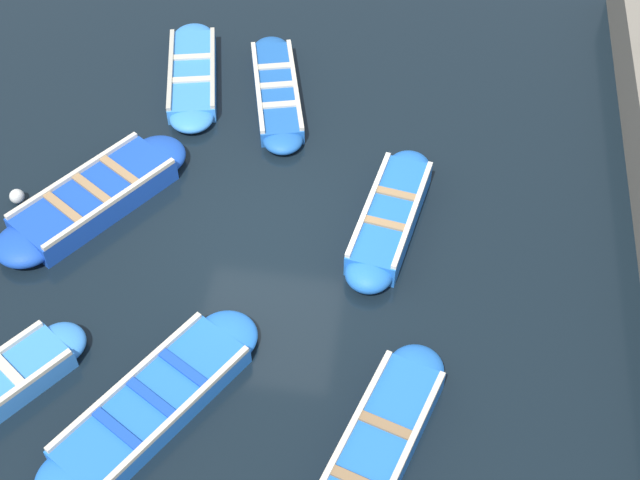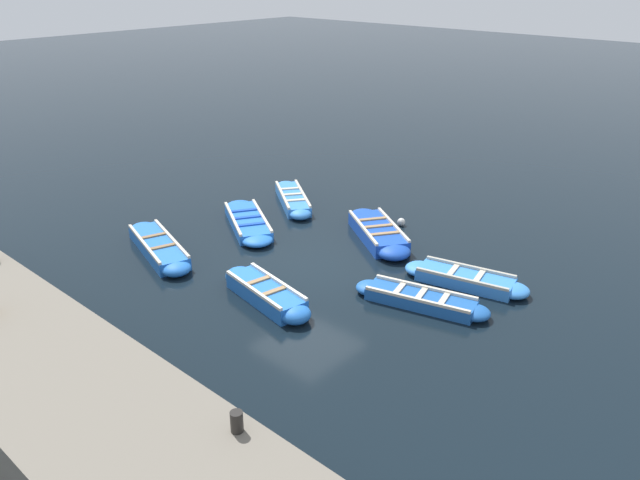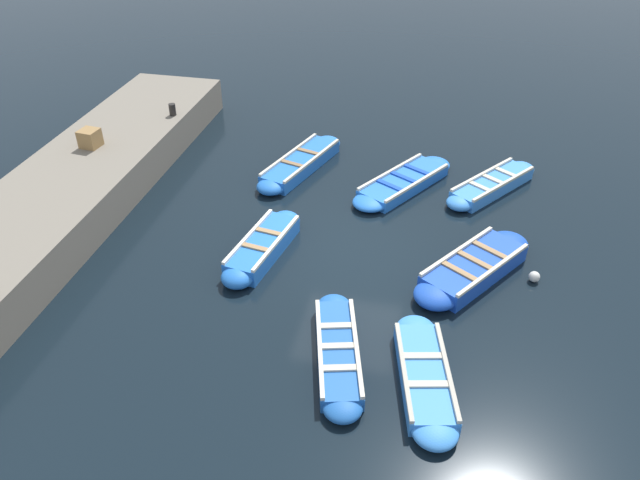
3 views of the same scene
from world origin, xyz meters
The scene contains 11 objects.
ground_plane centered at (0.00, 0.00, 0.00)m, with size 120.00×120.00×0.00m, color black.
boat_alongside centered at (-0.84, -3.34, 0.15)m, with size 2.73×3.71×0.36m.
boat_stern_in centered at (-3.20, -3.70, 0.17)m, with size 2.62×3.26×0.39m.
boat_outer_left centered at (-0.35, 3.38, 0.15)m, with size 1.53×3.40×0.36m.
boat_drifting centered at (-1.99, 3.63, 0.15)m, with size 1.48×3.31×0.37m.
boat_centre centered at (1.99, 0.49, 0.20)m, with size 1.26×3.24×0.47m.
boat_mid_row centered at (2.15, -3.75, 0.18)m, with size 1.91×3.91×0.42m.
boat_bow_out centered at (-2.79, 0.24, 0.20)m, with size 2.82×3.56×0.46m.
quay_wall centered at (7.34, 0.00, 0.51)m, with size 2.93×14.95×1.01m.
bollard_mid_north centered at (6.22, 4.38, 1.19)m, with size 0.20×0.20×0.35m, color black.
buoy_orange_near centered at (-4.10, 0.16, 0.12)m, with size 0.24×0.24×0.24m, color silver.
Camera 2 is at (10.92, 10.32, 7.52)m, focal length 35.00 mm.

